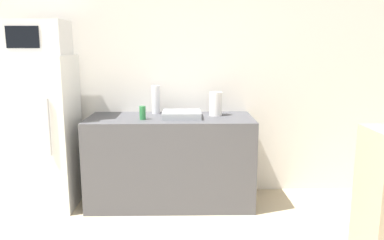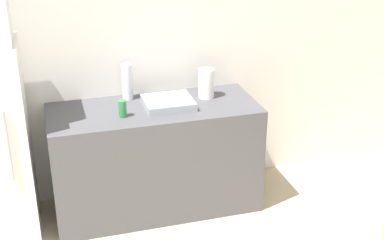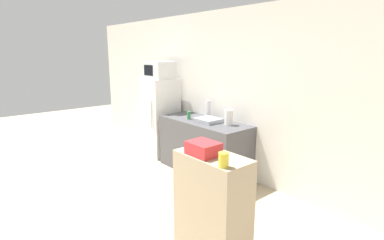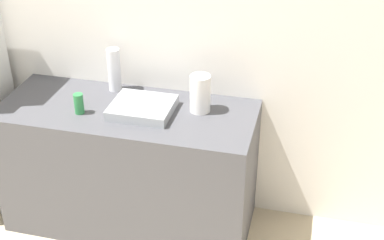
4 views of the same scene
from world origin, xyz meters
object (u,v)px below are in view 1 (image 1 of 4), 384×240
(bottle_short, at_px, (143,113))
(paper_towel_roll, at_px, (216,104))
(bottle_tall, at_px, (156,99))
(microwave, at_px, (38,38))
(refrigerator, at_px, (45,132))

(bottle_short, xyz_separation_m, paper_towel_roll, (0.70, 0.20, 0.05))
(bottle_tall, bearing_deg, paper_towel_roll, -13.22)
(bottle_tall, bearing_deg, microwave, -165.93)
(microwave, distance_m, paper_towel_roll, 1.78)
(refrigerator, bearing_deg, bottle_short, -4.92)
(paper_towel_roll, bearing_deg, microwave, -175.76)
(refrigerator, distance_m, bottle_short, 0.98)
(microwave, bearing_deg, refrigerator, 71.28)
(microwave, bearing_deg, bottle_tall, 14.07)
(refrigerator, relative_size, paper_towel_roll, 6.26)
(microwave, bearing_deg, paper_towel_roll, 4.24)
(microwave, xyz_separation_m, bottle_short, (0.96, -0.08, -0.69))
(refrigerator, xyz_separation_m, paper_towel_roll, (1.66, 0.12, 0.25))
(microwave, height_order, bottle_short, microwave)
(bottle_tall, bearing_deg, refrigerator, -165.99)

